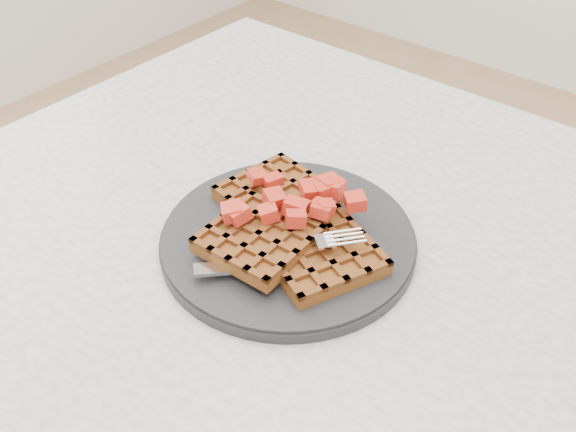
# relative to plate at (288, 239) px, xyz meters

# --- Properties ---
(table) EXTENTS (1.20, 0.80, 0.75)m
(table) POSITION_rel_plate_xyz_m (0.15, 0.03, -0.12)
(table) COLOR silver
(table) RESTS_ON ground
(plate) EXTENTS (0.27, 0.27, 0.02)m
(plate) POSITION_rel_plate_xyz_m (0.00, 0.00, 0.00)
(plate) COLOR black
(plate) RESTS_ON table
(waffles) EXTENTS (0.22, 0.19, 0.03)m
(waffles) POSITION_rel_plate_xyz_m (0.00, -0.00, 0.02)
(waffles) COLOR brown
(waffles) RESTS_ON plate
(strawberry_pile) EXTENTS (0.15, 0.15, 0.02)m
(strawberry_pile) POSITION_rel_plate_xyz_m (0.00, 0.00, 0.05)
(strawberry_pile) COLOR #A9150A
(strawberry_pile) RESTS_ON waffles
(fork) EXTENTS (0.13, 0.15, 0.02)m
(fork) POSITION_rel_plate_xyz_m (0.03, -0.04, 0.02)
(fork) COLOR silver
(fork) RESTS_ON plate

